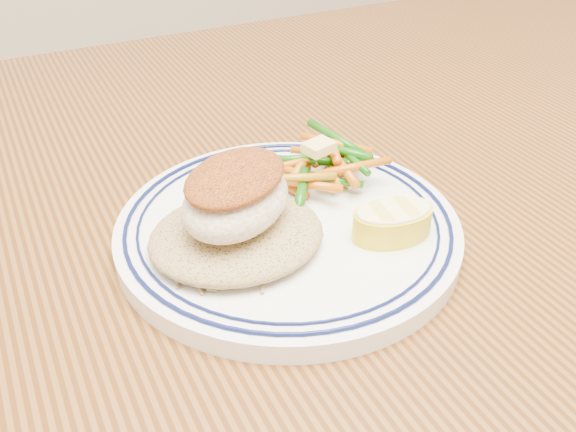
# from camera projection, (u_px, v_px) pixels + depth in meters

# --- Properties ---
(dining_table) EXTENTS (1.50, 0.90, 0.75)m
(dining_table) POSITION_uv_depth(u_px,v_px,m) (242.00, 315.00, 0.55)
(dining_table) COLOR #4B280F
(dining_table) RESTS_ON ground
(plate) EXTENTS (0.25, 0.25, 0.02)m
(plate) POSITION_uv_depth(u_px,v_px,m) (288.00, 228.00, 0.47)
(plate) COLOR white
(plate) RESTS_ON dining_table
(rice_pilaf) EXTENTS (0.12, 0.11, 0.02)m
(rice_pilaf) POSITION_uv_depth(u_px,v_px,m) (236.00, 232.00, 0.44)
(rice_pilaf) COLOR olive
(rice_pilaf) RESTS_ON plate
(fish_fillet) EXTENTS (0.11, 0.10, 0.04)m
(fish_fillet) POSITION_uv_depth(u_px,v_px,m) (236.00, 195.00, 0.42)
(fish_fillet) COLOR beige
(fish_fillet) RESTS_ON rice_pilaf
(vegetable_pile) EXTENTS (0.11, 0.10, 0.03)m
(vegetable_pile) POSITION_uv_depth(u_px,v_px,m) (322.00, 164.00, 0.51)
(vegetable_pile) COLOR #AA7A12
(vegetable_pile) RESTS_ON plate
(butter_pat) EXTENTS (0.03, 0.02, 0.01)m
(butter_pat) POSITION_uv_depth(u_px,v_px,m) (319.00, 147.00, 0.49)
(butter_pat) COLOR #FDE07B
(butter_pat) RESTS_ON vegetable_pile
(lemon_wedge) EXTENTS (0.06, 0.06, 0.02)m
(lemon_wedge) POSITION_uv_depth(u_px,v_px,m) (393.00, 220.00, 0.44)
(lemon_wedge) COLOR yellow
(lemon_wedge) RESTS_ON plate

